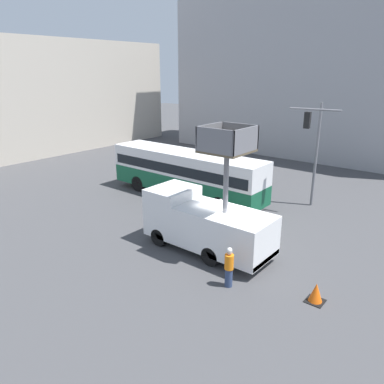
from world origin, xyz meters
TOP-DOWN VIEW (x-y plane):
  - ground_plane at (0.00, 0.00)m, footprint 120.00×120.00m
  - building_backdrop_side at (24.96, 6.51)m, footprint 10.00×28.00m
  - utility_truck at (-0.97, 0.66)m, footprint 2.47×6.53m
  - city_bus at (4.56, 6.52)m, footprint 2.52×11.82m
  - traffic_light_pole at (7.61, -1.06)m, footprint 3.21×2.95m
  - road_worker_near_truck at (-3.01, -2.10)m, footprint 0.38×0.38m
  - road_worker_directing at (1.60, 1.55)m, footprint 0.38×0.38m
  - traffic_cone_near_truck at (-1.80, -5.33)m, footprint 0.69×0.69m

SIDE VIEW (x-z plane):
  - ground_plane at x=0.00m, z-range 0.00..0.00m
  - traffic_cone_near_truck at x=-1.80m, z-range -0.02..0.77m
  - road_worker_near_truck at x=-3.01m, z-range 0.00..1.77m
  - road_worker_directing at x=1.60m, z-range 0.00..1.79m
  - utility_truck at x=-0.97m, z-range -1.59..4.70m
  - city_bus at x=4.56m, z-range 0.30..3.56m
  - traffic_light_pole at x=7.61m, z-range 1.11..7.79m
  - building_backdrop_side at x=24.96m, z-range 0.00..16.85m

